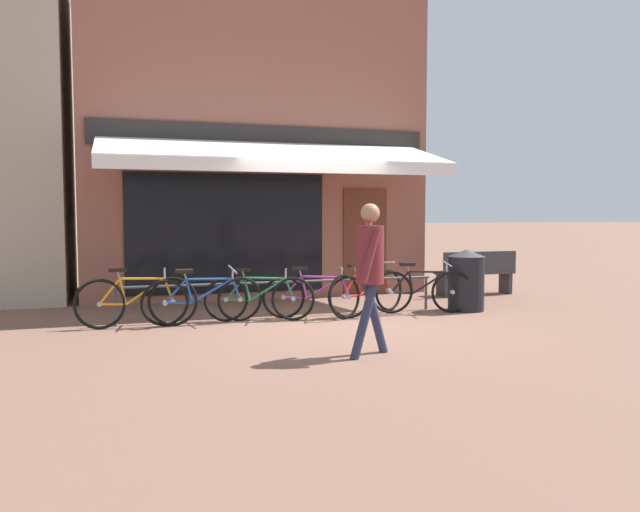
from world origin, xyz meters
The scene contains 12 objects.
ground_plane centered at (0.00, 0.00, 0.00)m, with size 160.00×160.00×0.00m, color brown.
shop_front centered at (-0.40, 4.52, 3.21)m, with size 6.64×4.79×6.43m.
bike_rack_rail centered at (-0.62, 0.93, 0.49)m, with size 5.07×0.04×0.57m.
bicycle_orange centered at (-2.81, 0.73, 0.38)m, with size 1.71×0.52×0.87m.
bicycle_blue centered at (-1.88, 0.69, 0.37)m, with size 1.79×0.52×0.84m.
bicycle_green centered at (-1.04, 0.71, 0.36)m, with size 1.65×0.54×0.82m.
bicycle_purple centered at (-0.16, 0.66, 0.36)m, with size 1.61×0.63×0.80m.
bicycle_red centered at (0.72, 0.74, 0.37)m, with size 1.62×0.93×0.84m.
bicycle_black centered at (1.60, 0.58, 0.37)m, with size 1.67×0.63×0.85m.
pedestrian_adult centered at (-0.33, -1.91, 1.08)m, with size 0.57×0.56×1.75m.
litter_bin centered at (2.45, 0.64, 0.51)m, with size 0.60×0.60×1.02m.
park_bench centered at (3.66, 2.27, 0.46)m, with size 1.60×0.45×0.87m.
Camera 1 is at (-3.02, -8.42, 1.63)m, focal length 35.00 mm.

